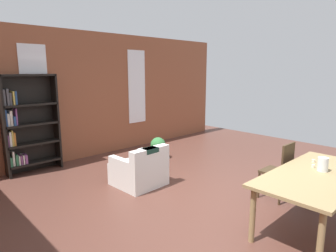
{
  "coord_description": "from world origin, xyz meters",
  "views": [
    {
      "loc": [
        -3.46,
        -2.34,
        2.06
      ],
      "look_at": [
        0.01,
        1.3,
        1.09
      ],
      "focal_mm": 30.92,
      "sensor_mm": 36.0,
      "label": 1
    }
  ],
  "objects_px": {
    "potted_plant_corner": "(158,147)",
    "dining_table": "(317,179)",
    "dining_chair_far_right": "(280,169)",
    "armchair_white": "(140,170)",
    "bookshelf_tall": "(27,124)",
    "vase_on_table": "(323,164)"
  },
  "relations": [
    {
      "from": "potted_plant_corner",
      "to": "dining_table",
      "type": "bearing_deg",
      "value": -98.12
    },
    {
      "from": "dining_chair_far_right",
      "to": "dining_table",
      "type": "bearing_deg",
      "value": -122.81
    },
    {
      "from": "dining_chair_far_right",
      "to": "potted_plant_corner",
      "type": "relative_size",
      "value": 1.87
    },
    {
      "from": "armchair_white",
      "to": "potted_plant_corner",
      "type": "distance_m",
      "value": 1.66
    },
    {
      "from": "dining_chair_far_right",
      "to": "bookshelf_tall",
      "type": "bearing_deg",
      "value": 120.84
    },
    {
      "from": "dining_table",
      "to": "armchair_white",
      "type": "relative_size",
      "value": 2.47
    },
    {
      "from": "vase_on_table",
      "to": "bookshelf_tall",
      "type": "bearing_deg",
      "value": 114.01
    },
    {
      "from": "dining_chair_far_right",
      "to": "bookshelf_tall",
      "type": "height_order",
      "value": "bookshelf_tall"
    },
    {
      "from": "dining_table",
      "to": "potted_plant_corner",
      "type": "bearing_deg",
      "value": 81.88
    },
    {
      "from": "bookshelf_tall",
      "to": "vase_on_table",
      "type": "bearing_deg",
      "value": -65.99
    },
    {
      "from": "armchair_white",
      "to": "potted_plant_corner",
      "type": "bearing_deg",
      "value": 36.93
    },
    {
      "from": "dining_table",
      "to": "armchair_white",
      "type": "height_order",
      "value": "armchair_white"
    },
    {
      "from": "vase_on_table",
      "to": "potted_plant_corner",
      "type": "height_order",
      "value": "vase_on_table"
    },
    {
      "from": "vase_on_table",
      "to": "potted_plant_corner",
      "type": "xyz_separation_m",
      "value": [
        0.38,
        3.73,
        -0.55
      ]
    },
    {
      "from": "vase_on_table",
      "to": "potted_plant_corner",
      "type": "bearing_deg",
      "value": 84.16
    },
    {
      "from": "dining_table",
      "to": "dining_chair_far_right",
      "type": "relative_size",
      "value": 2.15
    },
    {
      "from": "vase_on_table",
      "to": "dining_chair_far_right",
      "type": "relative_size",
      "value": 0.2
    },
    {
      "from": "dining_table",
      "to": "bookshelf_tall",
      "type": "bearing_deg",
      "value": 112.5
    },
    {
      "from": "vase_on_table",
      "to": "dining_table",
      "type": "bearing_deg",
      "value": 180.0
    },
    {
      "from": "potted_plant_corner",
      "to": "bookshelf_tall",
      "type": "bearing_deg",
      "value": 156.53
    },
    {
      "from": "dining_table",
      "to": "vase_on_table",
      "type": "bearing_deg",
      "value": -0.0
    },
    {
      "from": "vase_on_table",
      "to": "bookshelf_tall",
      "type": "relative_size",
      "value": 0.09
    }
  ]
}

